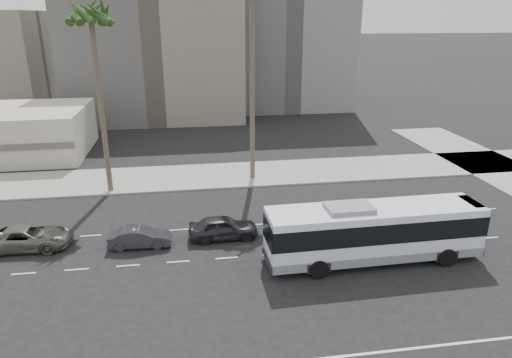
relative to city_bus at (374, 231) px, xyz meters
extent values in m
plane|color=black|center=(-2.91, 1.56, -2.00)|extent=(700.00, 700.00, 0.00)
cube|color=gray|center=(-2.91, 17.06, -1.92)|extent=(120.00, 7.00, 0.15)
cube|color=#5E5B55|center=(-14.91, 46.56, 7.00)|extent=(24.00, 18.00, 18.00)
cube|color=#5B5C5F|center=(5.09, 53.56, 11.00)|extent=(20.00, 20.00, 26.00)
cube|color=beige|center=(-4.91, 251.56, 20.00)|extent=(42.00, 42.00, 44.00)
cube|color=silver|center=(0.00, 0.00, 0.05)|extent=(13.20, 3.12, 2.95)
cube|color=black|center=(0.00, 0.00, 0.44)|extent=(13.26, 3.18, 1.25)
cube|color=slate|center=(0.00, 0.00, -1.26)|extent=(13.22, 3.16, 0.57)
cube|color=slate|center=(-1.70, 0.00, 1.63)|extent=(2.75, 1.86, 0.34)
cube|color=#262628|center=(6.23, 0.00, 1.35)|extent=(0.72, 2.05, 0.34)
cylinder|color=black|center=(4.19, -1.45, -1.43)|extent=(1.13, 0.34, 1.13)
cylinder|color=black|center=(4.19, 1.45, -1.43)|extent=(1.13, 0.34, 1.13)
cylinder|color=black|center=(-3.86, -1.45, -1.43)|extent=(1.13, 0.34, 1.13)
cylinder|color=black|center=(-3.86, 1.45, -1.43)|extent=(1.13, 0.34, 1.13)
imported|color=#27272A|center=(-8.86, 4.34, -1.20)|extent=(1.99, 4.71, 1.59)
imported|color=#2E2D33|center=(-14.36, 3.97, -1.33)|extent=(1.54, 4.08, 1.33)
imported|color=#605D54|center=(-21.57, 4.87, -1.24)|extent=(2.71, 5.52, 1.51)
cylinder|color=brown|center=(-5.16, 15.87, 6.34)|extent=(0.46, 0.46, 16.68)
cylinder|color=brown|center=(-17.74, 14.50, 5.08)|extent=(0.44, 0.44, 14.15)
camera|label=1|loc=(-10.89, -23.53, 12.38)|focal=31.88mm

